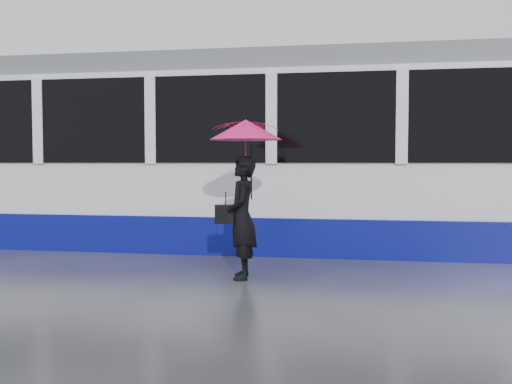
# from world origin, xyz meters

# --- Properties ---
(ground) EXTENTS (90.00, 90.00, 0.00)m
(ground) POSITION_xyz_m (0.00, 0.00, 0.00)
(ground) COLOR #27272C
(ground) RESTS_ON ground
(rails) EXTENTS (34.00, 1.51, 0.02)m
(rails) POSITION_xyz_m (0.00, 2.50, 0.01)
(rails) COLOR #3F3D38
(rails) RESTS_ON ground
(tram) EXTENTS (26.00, 2.56, 3.35)m
(tram) POSITION_xyz_m (-2.77, 2.50, 1.64)
(tram) COLOR white
(tram) RESTS_ON ground
(woman) EXTENTS (0.49, 0.65, 1.59)m
(woman) POSITION_xyz_m (0.60, -0.47, 0.80)
(woman) COLOR black
(woman) RESTS_ON ground
(umbrella) EXTENTS (1.10, 1.10, 1.07)m
(umbrella) POSITION_xyz_m (0.65, -0.47, 1.74)
(umbrella) COLOR #F71469
(umbrella) RESTS_ON ground
(handbag) EXTENTS (0.30, 0.18, 0.43)m
(handbag) POSITION_xyz_m (0.38, -0.45, 0.83)
(handbag) COLOR black
(handbag) RESTS_ON ground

